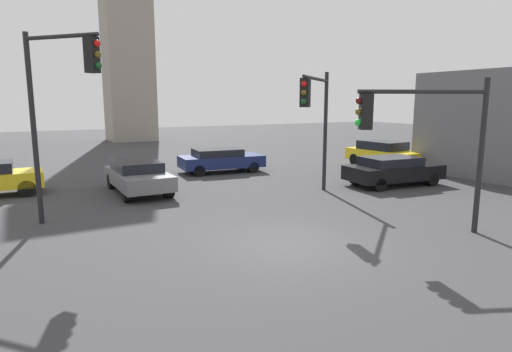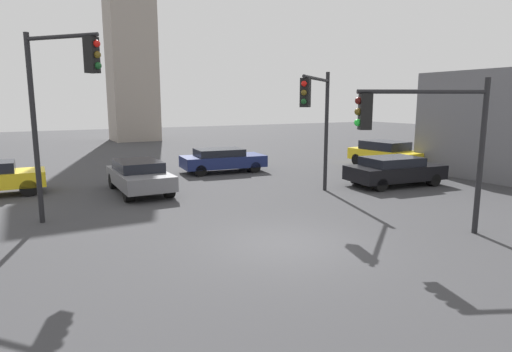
{
  "view_description": "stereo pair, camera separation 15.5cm",
  "coord_description": "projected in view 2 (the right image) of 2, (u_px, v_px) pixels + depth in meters",
  "views": [
    {
      "loc": [
        -6.26,
        -9.39,
        3.84
      ],
      "look_at": [
        0.95,
        3.52,
        1.28
      ],
      "focal_mm": 30.2,
      "sensor_mm": 36.0,
      "label": 1
    },
    {
      "loc": [
        -6.13,
        -9.46,
        3.84
      ],
      "look_at": [
        0.95,
        3.52,
        1.28
      ],
      "focal_mm": 30.2,
      "sensor_mm": 36.0,
      "label": 2
    }
  ],
  "objects": [
    {
      "name": "ground_plane",
      "position": [
        287.0,
        244.0,
        11.73
      ],
      "size": [
        108.31,
        108.31,
        0.0
      ],
      "primitive_type": "plane",
      "color": "#38383A"
    },
    {
      "name": "traffic_light_0",
      "position": [
        60.0,
        91.0,
        12.75
      ],
      "size": [
        1.87,
        2.12,
        5.88
      ],
      "rotation": [
        0.0,
        0.0,
        -0.85
      ],
      "color": "black",
      "rests_on": "ground_plane"
    },
    {
      "name": "traffic_light_1",
      "position": [
        317.0,
        109.0,
        16.66
      ],
      "size": [
        3.05,
        2.57,
        5.06
      ],
      "rotation": [
        0.0,
        0.0,
        -2.45
      ],
      "color": "black",
      "rests_on": "ground_plane"
    },
    {
      "name": "traffic_light_2",
      "position": [
        421.0,
        126.0,
        12.1
      ],
      "size": [
        3.48,
        1.76,
        4.51
      ],
      "rotation": [
        0.0,
        0.0,
        2.7
      ],
      "color": "black",
      "rests_on": "ground_plane"
    },
    {
      "name": "car_0",
      "position": [
        394.0,
        170.0,
        19.83
      ],
      "size": [
        4.63,
        2.43,
        1.34
      ],
      "rotation": [
        0.0,
        0.0,
        -0.1
      ],
      "color": "black",
      "rests_on": "ground_plane"
    },
    {
      "name": "car_1",
      "position": [
        139.0,
        175.0,
        18.32
      ],
      "size": [
        1.96,
        4.46,
        1.35
      ],
      "rotation": [
        0.0,
        0.0,
        -1.57
      ],
      "color": "slate",
      "rests_on": "ground_plane"
    },
    {
      "name": "car_4",
      "position": [
        386.0,
        154.0,
        25.4
      ],
      "size": [
        2.31,
        4.64,
        1.53
      ],
      "rotation": [
        0.0,
        0.0,
        -1.5
      ],
      "color": "yellow",
      "rests_on": "ground_plane"
    },
    {
      "name": "car_5",
      "position": [
        222.0,
        159.0,
        23.6
      ],
      "size": [
        4.67,
        2.47,
        1.3
      ],
      "rotation": [
        0.0,
        0.0,
        -0.11
      ],
      "color": "navy",
      "rests_on": "ground_plane"
    },
    {
      "name": "skyline_tower",
      "position": [
        129.0,
        7.0,
        41.22
      ],
      "size": [
        4.29,
        4.29,
        25.51
      ],
      "primitive_type": "cube",
      "color": "gray",
      "rests_on": "ground_plane"
    }
  ]
}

